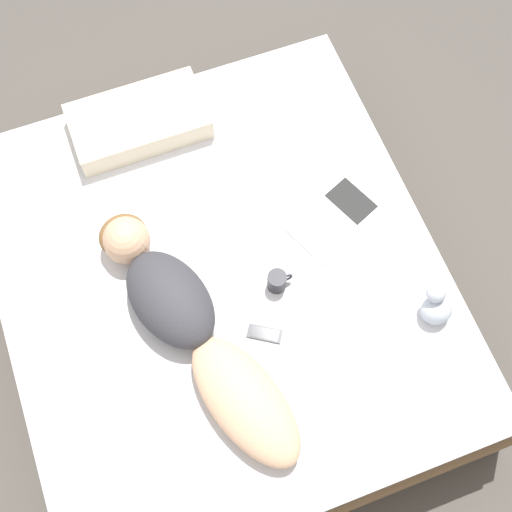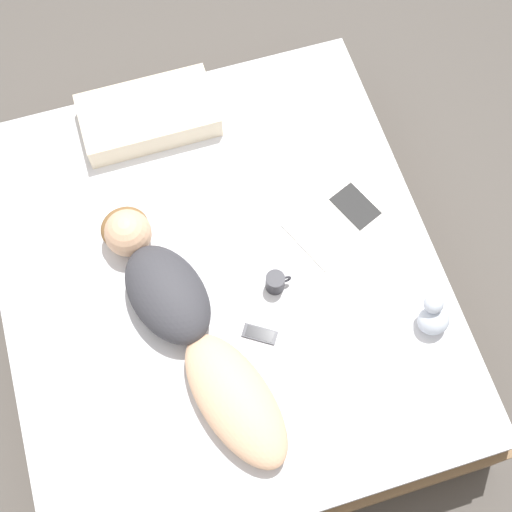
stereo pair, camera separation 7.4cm
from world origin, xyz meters
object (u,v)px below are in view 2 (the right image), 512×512
Objects in this scene: person at (183,318)px; coffee_mug at (276,282)px; cell_phone at (260,334)px; open_magazine at (339,220)px.

coffee_mug is (0.42, 0.05, -0.04)m from person.
person is 8.45× the size of cell_phone.
person reaches higher than open_magazine.
cell_phone is at bearing -41.07° from person.
open_magazine is 0.64m from cell_phone.
person reaches higher than coffee_mug.
cell_phone is (-0.50, -0.41, 0.00)m from open_magazine.
person is at bearing 98.06° from cell_phone.
person is 11.46× the size of coffee_mug.
cell_phone is (0.29, -0.13, -0.09)m from person.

